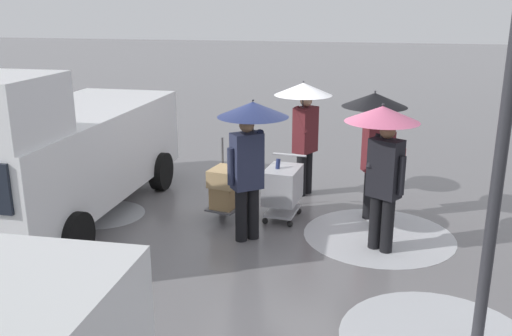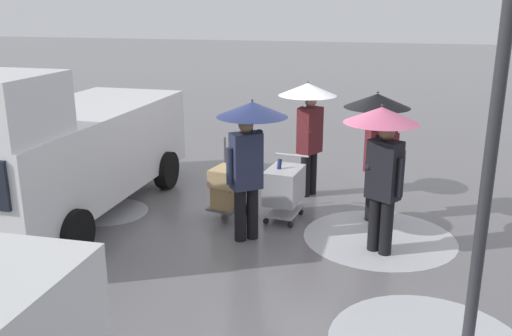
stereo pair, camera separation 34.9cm
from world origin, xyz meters
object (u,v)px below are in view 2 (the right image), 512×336
at_px(shopping_cart_vendor, 284,187).
at_px(hand_dolly_boxes, 228,187).
at_px(pedestrian_white_side, 383,146).
at_px(pedestrian_far_side, 378,127).
at_px(cargo_van_parked_right, 62,149).
at_px(pedestrian_black_side, 249,138).
at_px(street_lamp, 494,129).
at_px(pedestrian_pink_side, 309,112).

distance_m(shopping_cart_vendor, hand_dolly_boxes, 0.93).
distance_m(pedestrian_white_side, pedestrian_far_side, 1.23).
xyz_separation_m(cargo_van_parked_right, pedestrian_black_side, (-3.18, 0.07, 0.41)).
bearing_deg(street_lamp, pedestrian_white_side, -66.48).
xyz_separation_m(cargo_van_parked_right, street_lamp, (-6.10, 2.37, 1.19)).
bearing_deg(pedestrian_far_side, hand_dolly_boxes, 13.66).
bearing_deg(street_lamp, shopping_cart_vendor, -51.15).
xyz_separation_m(shopping_cart_vendor, street_lamp, (-2.58, 3.21, 1.80)).
relative_size(pedestrian_far_side, street_lamp, 0.56).
distance_m(shopping_cart_vendor, pedestrian_white_side, 2.04).
relative_size(cargo_van_parked_right, shopping_cart_vendor, 5.13).
height_order(cargo_van_parked_right, pedestrian_white_side, cargo_van_parked_right).
xyz_separation_m(pedestrian_black_side, pedestrian_far_side, (-1.77, -1.27, -0.01)).
bearing_deg(pedestrian_pink_side, pedestrian_far_side, 144.23).
bearing_deg(shopping_cart_vendor, hand_dolly_boxes, 12.73).
bearing_deg(pedestrian_pink_side, shopping_cart_vendor, 82.83).
height_order(cargo_van_parked_right, hand_dolly_boxes, cargo_van_parked_right).
bearing_deg(pedestrian_far_side, cargo_van_parked_right, 13.66).
relative_size(pedestrian_pink_side, street_lamp, 0.56).
bearing_deg(pedestrian_pink_side, hand_dolly_boxes, 54.29).
distance_m(pedestrian_pink_side, street_lamp, 5.16).
height_order(cargo_van_parked_right, shopping_cart_vendor, cargo_van_parked_right).
bearing_deg(pedestrian_white_side, cargo_van_parked_right, -0.18).
bearing_deg(shopping_cart_vendor, street_lamp, 128.85).
bearing_deg(pedestrian_black_side, cargo_van_parked_right, -1.18).
bearing_deg(street_lamp, pedestrian_black_side, -38.25).
height_order(shopping_cart_vendor, pedestrian_far_side, pedestrian_far_side).
distance_m(cargo_van_parked_right, pedestrian_white_side, 5.09).
bearing_deg(pedestrian_white_side, street_lamp, 113.52).
xyz_separation_m(hand_dolly_boxes, pedestrian_white_side, (-2.47, 0.65, 1.02)).
distance_m(shopping_cart_vendor, pedestrian_far_side, 1.79).
bearing_deg(pedestrian_black_side, pedestrian_far_side, -144.37).
relative_size(pedestrian_white_side, pedestrian_far_side, 1.00).
distance_m(hand_dolly_boxes, pedestrian_pink_side, 2.10).
relative_size(cargo_van_parked_right, pedestrian_black_side, 2.49).
relative_size(pedestrian_pink_side, pedestrian_black_side, 1.00).
height_order(cargo_van_parked_right, pedestrian_pink_side, cargo_van_parked_right).
xyz_separation_m(pedestrian_pink_side, pedestrian_white_side, (-1.40, 2.14, -0.01)).
xyz_separation_m(pedestrian_far_side, street_lamp, (-1.15, 3.57, 0.80)).
bearing_deg(shopping_cart_vendor, cargo_van_parked_right, 13.43).
height_order(cargo_van_parked_right, pedestrian_far_side, cargo_van_parked_right).
xyz_separation_m(cargo_van_parked_right, hand_dolly_boxes, (-2.61, -0.64, -0.63)).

